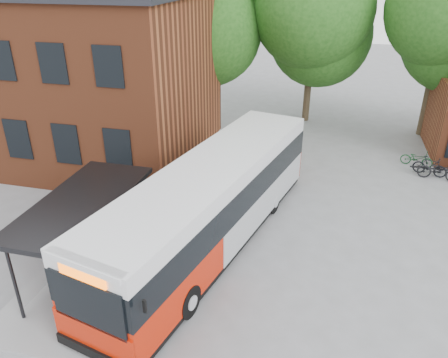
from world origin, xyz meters
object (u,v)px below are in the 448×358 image
(city_bus, at_px, (212,205))
(bicycle_1, at_px, (430,166))
(bus_shelter, at_px, (87,239))
(bicycle_0, at_px, (417,158))
(bicycle_2, at_px, (439,170))

(city_bus, xyz_separation_m, bicycle_1, (8.72, 8.15, -1.12))
(bus_shelter, relative_size, bicycle_0, 4.48)
(bus_shelter, bearing_deg, bicycle_2, 40.35)
(city_bus, xyz_separation_m, bicycle_0, (8.27, 9.17, -1.19))
(city_bus, relative_size, bicycle_1, 7.93)
(bicycle_0, bearing_deg, bicycle_2, -137.52)
(bicycle_1, relative_size, bicycle_2, 0.83)
(city_bus, bearing_deg, bus_shelter, -126.85)
(bicycle_0, bearing_deg, city_bus, 151.82)
(bicycle_0, height_order, bicycle_2, bicycle_2)
(city_bus, distance_m, bicycle_0, 12.40)
(bicycle_0, xyz_separation_m, bicycle_1, (0.45, -1.02, 0.07))
(city_bus, bearing_deg, bicycle_1, 56.09)
(bicycle_0, relative_size, bicycle_1, 0.99)
(bus_shelter, height_order, bicycle_1, bus_shelter)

